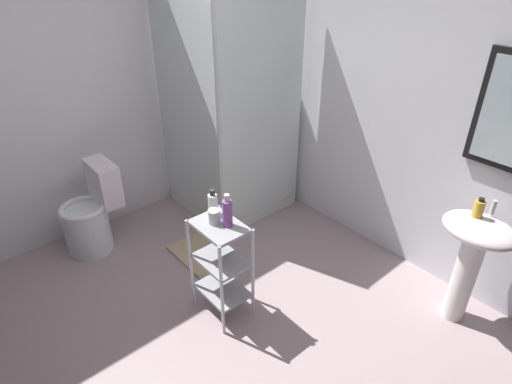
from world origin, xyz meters
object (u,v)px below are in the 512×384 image
object	(u,v)px
pedestal_sink	(473,250)
rinse_cup	(214,217)
storage_cart	(221,262)
bath_mat	(205,255)
hand_soap_bottle	(479,208)
shower_stall	(229,166)
toilet	(91,216)
lotion_bottle_white	(213,204)
conditioner_bottle_purple	(227,212)

from	to	relation	value
pedestal_sink	rinse_cup	size ratio (longest dim) A/B	8.53
storage_cart	bath_mat	size ratio (longest dim) A/B	1.23
pedestal_sink	hand_soap_bottle	size ratio (longest dim) A/B	6.08
storage_cart	pedestal_sink	bearing A→B (deg)	47.38
shower_stall	hand_soap_bottle	bearing A→B (deg)	9.68
toilet	hand_soap_bottle	distance (m)	2.91
shower_stall	lotion_bottle_white	bearing A→B (deg)	-42.03
shower_stall	lotion_bottle_white	distance (m)	1.28
bath_mat	hand_soap_bottle	bearing A→B (deg)	31.02
pedestal_sink	lotion_bottle_white	xyz separation A→B (m)	(-1.23, -1.16, 0.24)
shower_stall	storage_cart	bearing A→B (deg)	-39.95
shower_stall	toilet	size ratio (longest dim) A/B	2.63
shower_stall	hand_soap_bottle	xyz separation A→B (m)	(2.10, 0.36, 0.41)
conditioner_bottle_purple	pedestal_sink	bearing A→B (deg)	47.46
storage_cart	rinse_cup	distance (m)	0.35
lotion_bottle_white	bath_mat	size ratio (longest dim) A/B	0.31
shower_stall	pedestal_sink	world-z (taller)	shower_stall
pedestal_sink	hand_soap_bottle	distance (m)	0.30
storage_cart	conditioner_bottle_purple	bearing A→B (deg)	45.15
pedestal_sink	conditioner_bottle_purple	bearing A→B (deg)	-132.54
toilet	storage_cart	world-z (taller)	toilet
storage_cart	conditioner_bottle_purple	size ratio (longest dim) A/B	3.24
storage_cart	bath_mat	distance (m)	0.76
rinse_cup	conditioner_bottle_purple	bearing A→B (deg)	30.67
bath_mat	toilet	bearing A→B (deg)	-138.66
toilet	conditioner_bottle_purple	world-z (taller)	conditioner_bottle_purple
storage_cart	rinse_cup	size ratio (longest dim) A/B	7.79
conditioner_bottle_purple	lotion_bottle_white	bearing A→B (deg)	177.34
shower_stall	hand_soap_bottle	distance (m)	2.16
hand_soap_bottle	lotion_bottle_white	size ratio (longest dim) A/B	0.72
rinse_cup	toilet	bearing A→B (deg)	-163.02
toilet	rinse_cup	world-z (taller)	rinse_cup
rinse_cup	bath_mat	xyz separation A→B (m)	(-0.54, 0.25, -0.78)
toilet	shower_stall	bearing A→B (deg)	78.23
storage_cart	bath_mat	world-z (taller)	storage_cart
toilet	hand_soap_bottle	bearing A→B (deg)	34.46
toilet	bath_mat	bearing A→B (deg)	41.34
conditioner_bottle_purple	rinse_cup	xyz separation A→B (m)	(-0.08, -0.05, -0.05)
shower_stall	conditioner_bottle_purple	world-z (taller)	shower_stall
conditioner_bottle_purple	bath_mat	xyz separation A→B (m)	(-0.62, 0.20, -0.83)
hand_soap_bottle	shower_stall	bearing A→B (deg)	-170.32
pedestal_sink	conditioner_bottle_purple	size ratio (longest dim) A/B	3.55
conditioner_bottle_purple	rinse_cup	distance (m)	0.11
lotion_bottle_white	conditioner_bottle_purple	bearing A→B (deg)	-2.66
rinse_cup	bath_mat	size ratio (longest dim) A/B	0.16
storage_cart	lotion_bottle_white	bearing A→B (deg)	159.10
hand_soap_bottle	lotion_bottle_white	bearing A→B (deg)	-135.18
toilet	lotion_bottle_white	size ratio (longest dim) A/B	4.12
storage_cart	rinse_cup	xyz separation A→B (m)	(-0.04, -0.01, 0.35)
rinse_cup	storage_cart	bearing A→B (deg)	9.53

